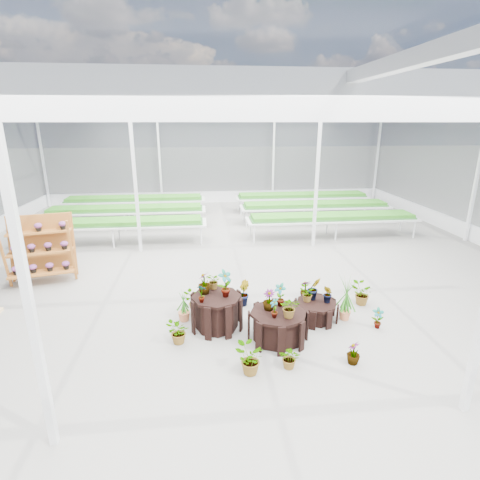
{
  "coord_description": "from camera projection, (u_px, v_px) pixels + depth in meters",
  "views": [
    {
      "loc": [
        -0.89,
        -8.3,
        4.2
      ],
      "look_at": [
        0.06,
        0.83,
        1.3
      ],
      "focal_mm": 28.0,
      "sensor_mm": 36.0,
      "label": 1
    }
  ],
  "objects": [
    {
      "name": "ground_plane",
      "position": [
        241.0,
        300.0,
        9.23
      ],
      "size": [
        24.0,
        24.0,
        0.0
      ],
      "primitive_type": "plane",
      "color": "gray",
      "rests_on": "ground"
    },
    {
      "name": "greenhouse_shell",
      "position": [
        241.0,
        211.0,
        8.55
      ],
      "size": [
        18.0,
        24.0,
        4.5
      ],
      "primitive_type": null,
      "color": "white",
      "rests_on": "ground"
    },
    {
      "name": "steel_frame",
      "position": [
        241.0,
        211.0,
        8.55
      ],
      "size": [
        18.0,
        24.0,
        4.5
      ],
      "primitive_type": null,
      "color": "silver",
      "rests_on": "ground"
    },
    {
      "name": "nursery_plants",
      "position": [
        265.0,
        306.0,
        7.97
      ],
      "size": [
        4.85,
        3.12,
        1.33
      ],
      "color": "#2C731D",
      "rests_on": "ground"
    },
    {
      "name": "plinth_mid",
      "position": [
        278.0,
        326.0,
        7.49
      ],
      "size": [
        1.26,
        1.26,
        0.62
      ],
      "primitive_type": "cylinder",
      "rotation": [
        0.0,
        0.0,
        -0.08
      ],
      "color": "black",
      "rests_on": "ground"
    },
    {
      "name": "plinth_tall",
      "position": [
        217.0,
        312.0,
        7.92
      ],
      "size": [
        1.39,
        1.39,
        0.73
      ],
      "primitive_type": "cylinder",
      "rotation": [
        0.0,
        0.0,
        -0.37
      ],
      "color": "black",
      "rests_on": "ground"
    },
    {
      "name": "nursery_benches",
      "position": [
        223.0,
        215.0,
        15.93
      ],
      "size": [
        16.0,
        7.0,
        0.84
      ],
      "primitive_type": null,
      "color": "silver",
      "rests_on": "ground"
    },
    {
      "name": "shelf_rack",
      "position": [
        41.0,
        250.0,
        10.1
      ],
      "size": [
        1.86,
        1.25,
        1.8
      ],
      "primitive_type": null,
      "rotation": [
        0.0,
        0.0,
        0.22
      ],
      "color": "#91531F",
      "rests_on": "ground"
    },
    {
      "name": "plinth_low",
      "position": [
        316.0,
        311.0,
        8.28
      ],
      "size": [
        1.19,
        1.19,
        0.42
      ],
      "primitive_type": "cylinder",
      "rotation": [
        0.0,
        0.0,
        0.34
      ],
      "color": "black",
      "rests_on": "ground"
    }
  ]
}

